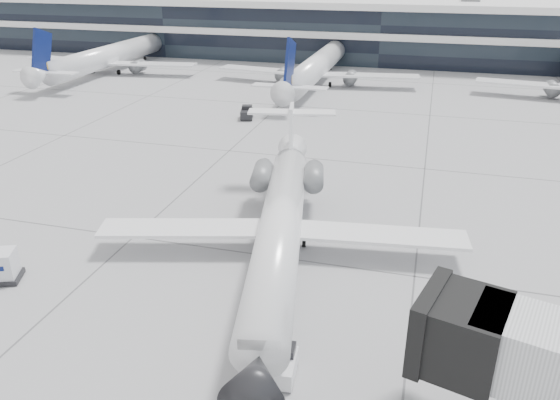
% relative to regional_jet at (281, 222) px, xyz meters
% --- Properties ---
extents(ground, '(220.00, 220.00, 0.00)m').
position_rel_regional_jet_xyz_m(ground, '(-0.99, -0.49, -2.45)').
color(ground, '#969698').
rests_on(ground, ground).
extents(terminal, '(170.00, 22.00, 10.00)m').
position_rel_regional_jet_xyz_m(terminal, '(-0.99, 81.51, 2.55)').
color(terminal, black).
rests_on(terminal, ground).
extents(bg_jet_left, '(32.00, 40.00, 9.60)m').
position_rel_regional_jet_xyz_m(bg_jet_left, '(-45.99, 54.51, -2.45)').
color(bg_jet_left, white).
rests_on(bg_jet_left, ground).
extents(bg_jet_center, '(32.00, 40.00, 9.60)m').
position_rel_regional_jet_xyz_m(bg_jet_center, '(-8.99, 54.51, -2.45)').
color(bg_jet_center, white).
rests_on(bg_jet_center, ground).
extents(regional_jet, '(24.83, 30.94, 7.18)m').
position_rel_regional_jet_xyz_m(regional_jet, '(0.00, 0.00, 0.00)').
color(regional_jet, white).
rests_on(regional_jet, ground).
extents(baggage_tug, '(1.52, 2.36, 1.43)m').
position_rel_regional_jet_xyz_m(baggage_tug, '(3.20, -11.41, -1.81)').
color(baggage_tug, silver).
rests_on(baggage_tug, ground).
extents(traffic_cone, '(0.45, 0.45, 0.56)m').
position_rel_regional_jet_xyz_m(traffic_cone, '(-2.08, 15.62, -2.19)').
color(traffic_cone, '#F2450C').
rests_on(traffic_cone, ground).
extents(far_tug, '(2.04, 2.77, 1.58)m').
position_rel_regional_jet_xyz_m(far_tug, '(-13.17, 31.82, -1.74)').
color(far_tug, black).
rests_on(far_tug, ground).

